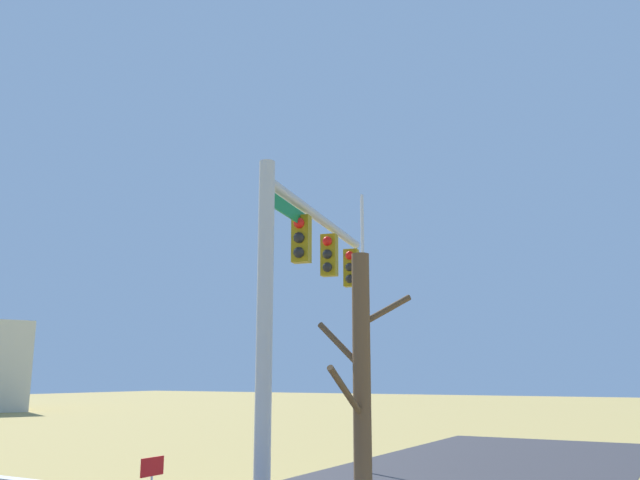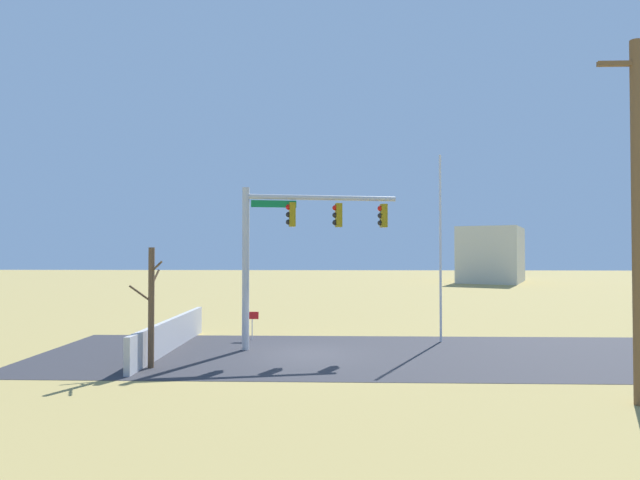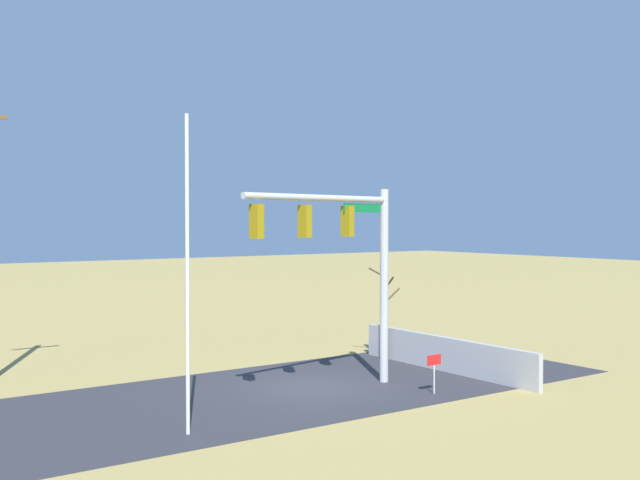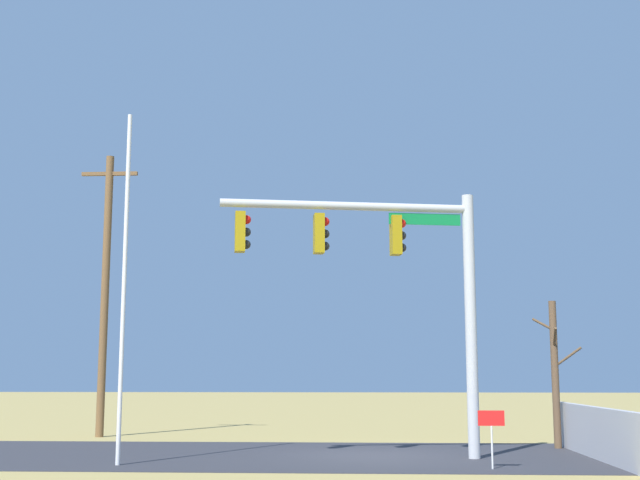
{
  "view_description": "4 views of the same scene",
  "coord_description": "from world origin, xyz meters",
  "px_view_note": "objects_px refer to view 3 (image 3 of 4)",
  "views": [
    {
      "loc": [
        11.67,
        5.54,
        2.64
      ],
      "look_at": [
        -1.49,
        -1.84,
        5.77
      ],
      "focal_mm": 36.81,
      "sensor_mm": 36.0,
      "label": 1
    },
    {
      "loc": [
        -1.09,
        18.93,
        3.9
      ],
      "look_at": [
        -0.5,
        -1.44,
        4.32
      ],
      "focal_mm": 28.25,
      "sensor_mm": 36.0,
      "label": 2
    },
    {
      "loc": [
        -13.84,
        -20.1,
        5.35
      ],
      "look_at": [
        -0.34,
        -0.95,
        4.75
      ],
      "focal_mm": 42.93,
      "sensor_mm": 36.0,
      "label": 3
    },
    {
      "loc": [
        -0.02,
        -21.72,
        1.96
      ],
      "look_at": [
        -1.27,
        -0.75,
        5.29
      ],
      "focal_mm": 48.02,
      "sensor_mm": 36.0,
      "label": 4
    }
  ],
  "objects_px": {
    "signal_mast": "(347,247)",
    "bare_tree": "(385,306)",
    "flagpole": "(187,275)",
    "open_sign": "(434,365)"
  },
  "relations": [
    {
      "from": "bare_tree",
      "to": "open_sign",
      "type": "xyz_separation_m",
      "value": [
        -2.5,
        -5.33,
        -1.15
      ]
    },
    {
      "from": "signal_mast",
      "to": "open_sign",
      "type": "height_order",
      "value": "signal_mast"
    },
    {
      "from": "flagpole",
      "to": "open_sign",
      "type": "distance_m",
      "value": 8.7
    },
    {
      "from": "signal_mast",
      "to": "flagpole",
      "type": "xyz_separation_m",
      "value": [
        -6.21,
        -1.61,
        -0.52
      ]
    },
    {
      "from": "flagpole",
      "to": "signal_mast",
      "type": "bearing_deg",
      "value": 14.5
    },
    {
      "from": "open_sign",
      "to": "flagpole",
      "type": "bearing_deg",
      "value": 177.9
    },
    {
      "from": "flagpole",
      "to": "open_sign",
      "type": "xyz_separation_m",
      "value": [
        8.13,
        -0.3,
        -3.09
      ]
    },
    {
      "from": "signal_mast",
      "to": "flagpole",
      "type": "height_order",
      "value": "flagpole"
    },
    {
      "from": "signal_mast",
      "to": "bare_tree",
      "type": "height_order",
      "value": "signal_mast"
    },
    {
      "from": "flagpole",
      "to": "open_sign",
      "type": "bearing_deg",
      "value": -2.1
    }
  ]
}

